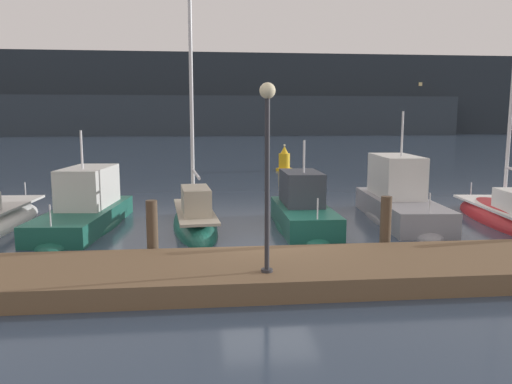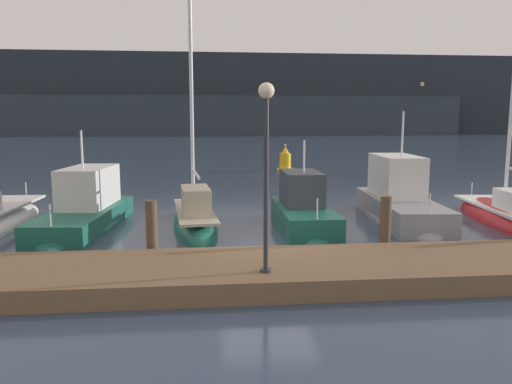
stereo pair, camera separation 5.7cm
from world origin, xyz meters
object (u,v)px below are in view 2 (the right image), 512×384
object	(u,v)px
motorboat_berth_4	(303,218)
dock_lamppost	(266,147)
sailboat_berth_3	(195,224)
channel_buoy	(285,161)
motorboat_berth_2	(85,216)
motorboat_berth_5	(399,208)

from	to	relation	value
motorboat_berth_4	dock_lamppost	distance (m)	6.78
sailboat_berth_3	channel_buoy	world-z (taller)	sailboat_berth_3
channel_buoy	dock_lamppost	xyz separation A→B (m)	(-4.29, -24.03, 2.35)
sailboat_berth_3	motorboat_berth_2	bearing A→B (deg)	169.75
motorboat_berth_5	channel_buoy	distance (m)	17.14
sailboat_berth_3	motorboat_berth_4	world-z (taller)	sailboat_berth_3
motorboat_berth_2	motorboat_berth_5	world-z (taller)	motorboat_berth_5
sailboat_berth_3	motorboat_berth_4	size ratio (longest dim) A/B	1.81
motorboat_berth_4	motorboat_berth_5	bearing A→B (deg)	15.47
motorboat_berth_4	motorboat_berth_5	xyz separation A→B (m)	(3.65, 1.01, 0.08)
dock_lamppost	motorboat_berth_2	bearing A→B (deg)	126.95
motorboat_berth_4	motorboat_berth_2	bearing A→B (deg)	172.39
motorboat_berth_2	sailboat_berth_3	world-z (taller)	sailboat_berth_3
sailboat_berth_3	channel_buoy	xyz separation A→B (m)	(5.85, 17.80, 0.50)
sailboat_berth_3	motorboat_berth_5	size ratio (longest dim) A/B	1.35
sailboat_berth_3	motorboat_berth_4	xyz separation A→B (m)	(3.52, -0.30, 0.19)
motorboat_berth_2	motorboat_berth_5	xyz separation A→B (m)	(10.78, 0.06, 0.07)
motorboat_berth_2	sailboat_berth_3	size ratio (longest dim) A/B	0.73
motorboat_berth_4	channel_buoy	xyz separation A→B (m)	(2.33, 18.10, 0.31)
motorboat_berth_5	dock_lamppost	world-z (taller)	dock_lamppost
motorboat_berth_5	dock_lamppost	size ratio (longest dim) A/B	1.73
motorboat_berth_4	channel_buoy	size ratio (longest dim) A/B	2.71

